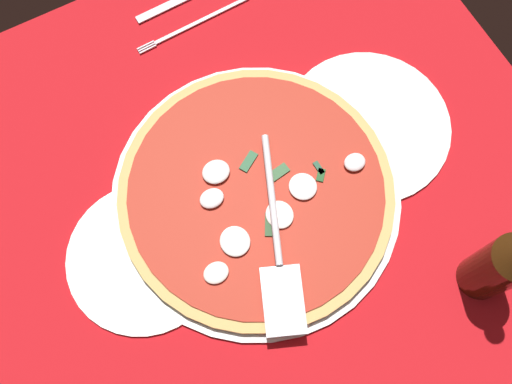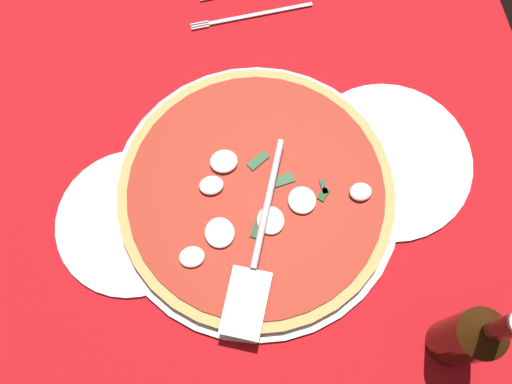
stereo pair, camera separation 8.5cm
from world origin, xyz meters
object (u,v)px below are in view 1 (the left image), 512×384
at_px(dinner_plate_left, 367,126).
at_px(pizza_server, 277,242).
at_px(pizza, 256,193).
at_px(beer_bottle, 503,265).
at_px(dinner_plate_right, 145,259).
at_px(place_setting_near, 195,9).

bearing_deg(dinner_plate_left, pizza_server, 25.19).
bearing_deg(pizza, dinner_plate_left, -174.63).
xyz_separation_m(dinner_plate_left, beer_bottle, (-0.01, 0.27, 0.09)).
bearing_deg(pizza_server, dinner_plate_left, 137.87).
height_order(dinner_plate_right, pizza, pizza).
distance_m(dinner_plate_left, pizza_server, 0.24).
xyz_separation_m(pizza, place_setting_near, (-0.07, -0.34, -0.02)).
height_order(dinner_plate_left, beer_bottle, beer_bottle).
bearing_deg(pizza, place_setting_near, -101.22).
xyz_separation_m(dinner_plate_right, place_setting_near, (-0.25, -0.35, -0.00)).
distance_m(pizza_server, place_setting_near, 0.43).
height_order(pizza, beer_bottle, beer_bottle).
height_order(dinner_plate_left, dinner_plate_right, same).
bearing_deg(dinner_plate_left, dinner_plate_right, 4.05).
relative_size(pizza, beer_bottle, 1.66).
relative_size(place_setting_near, beer_bottle, 0.90).
height_order(pizza, pizza_server, pizza_server).
height_order(pizza_server, place_setting_near, pizza_server).
bearing_deg(dinner_plate_left, beer_bottle, 92.81).
bearing_deg(place_setting_near, dinner_plate_right, 52.03).
bearing_deg(dinner_plate_left, place_setting_near, -66.65).
height_order(dinner_plate_right, beer_bottle, beer_bottle).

